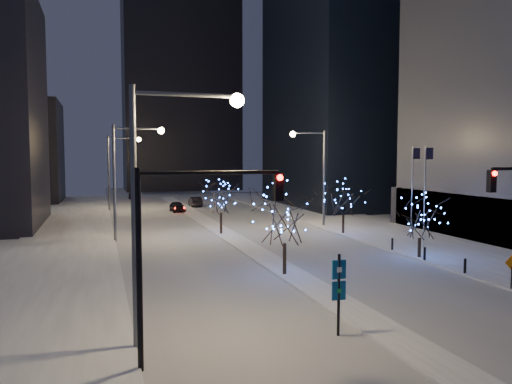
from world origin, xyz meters
name	(u,v)px	position (x,y,z in m)	size (l,w,h in m)	color
ground	(394,339)	(0.00, 0.00, 0.00)	(160.00, 160.00, 0.00)	white
road	(210,225)	(0.00, 35.00, 0.01)	(20.00, 130.00, 0.02)	#B4BAC4
median	(221,231)	(0.00, 30.00, 0.07)	(2.00, 80.00, 0.15)	white
east_sidewalk	(414,239)	(15.00, 20.00, 0.07)	(10.00, 90.00, 0.15)	white
west_sidewalk	(60,260)	(-14.00, 20.00, 0.07)	(8.00, 90.00, 0.15)	white
filler_west_far	(0,152)	(-26.00, 70.00, 8.00)	(18.00, 16.00, 16.00)	black
horizon_block	(180,93)	(6.00, 92.00, 21.00)	(24.00, 14.00, 42.00)	black
street_lamp_w_near	(162,179)	(-8.94, 2.00, 6.50)	(4.40, 0.56, 10.00)	#595E66
street_lamp_w_mid	(127,166)	(-8.94, 27.00, 6.50)	(4.40, 0.56, 10.00)	#595E66
street_lamp_w_far	(117,162)	(-8.94, 52.00, 6.50)	(4.40, 0.56, 10.00)	#595E66
street_lamp_east	(316,165)	(10.08, 30.00, 6.45)	(3.90, 0.56, 10.00)	#595E66
traffic_signal_west	(185,232)	(-8.44, 0.00, 4.76)	(5.26, 0.43, 7.00)	black
flagpoles	(419,188)	(13.37, 17.25, 4.80)	(1.35, 2.60, 8.00)	silver
bollards	(444,259)	(10.20, 10.00, 0.60)	(0.16, 12.16, 0.90)	black
car_near	(177,207)	(-1.50, 48.20, 0.68)	(1.61, 4.00, 1.36)	black
car_mid	(195,202)	(2.06, 54.49, 0.70)	(1.49, 4.26, 1.40)	black
car_far	(134,195)	(-5.55, 70.58, 0.66)	(1.85, 4.54, 1.32)	black
holiday_tree_median_near	(285,216)	(-0.50, 11.16, 3.70)	(5.28, 5.28, 5.54)	black
holiday_tree_median_far	(221,198)	(-0.50, 27.79, 3.45)	(4.61, 4.61, 4.95)	black
holiday_tree_plaza_near	(420,218)	(10.50, 13.04, 2.95)	(4.44, 4.44, 4.51)	black
holiday_tree_plaza_far	(343,198)	(10.50, 24.69, 3.39)	(4.37, 4.37, 5.09)	black
wayfinding_sign	(339,286)	(-2.00, 1.00, 2.09)	(0.60, 0.12, 3.40)	black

